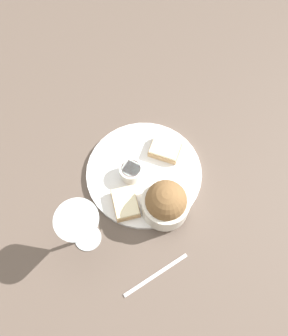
# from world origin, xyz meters

# --- Properties ---
(ground_plane) EXTENTS (4.00, 4.00, 0.00)m
(ground_plane) POSITION_xyz_m (0.00, 0.00, 0.00)
(ground_plane) COLOR brown
(dinner_plate) EXTENTS (0.30, 0.30, 0.01)m
(dinner_plate) POSITION_xyz_m (0.00, 0.00, 0.01)
(dinner_plate) COLOR white
(dinner_plate) RESTS_ON ground_plane
(salad_bowl) EXTENTS (0.11, 0.11, 0.11)m
(salad_bowl) POSITION_xyz_m (0.11, -0.02, 0.06)
(salad_bowl) COLOR silver
(salad_bowl) RESTS_ON dinner_plate
(sauce_ramekin) EXTENTS (0.06, 0.06, 0.04)m
(sauce_ramekin) POSITION_xyz_m (-0.01, -0.03, 0.04)
(sauce_ramekin) COLOR white
(sauce_ramekin) RESTS_ON dinner_plate
(cheese_toast_near) EXTENTS (0.10, 0.09, 0.03)m
(cheese_toast_near) POSITION_xyz_m (-0.01, 0.08, 0.03)
(cheese_toast_near) COLOR tan
(cheese_toast_near) RESTS_ON dinner_plate
(cheese_toast_far) EXTENTS (0.10, 0.09, 0.03)m
(cheese_toast_far) POSITION_xyz_m (0.04, -0.09, 0.03)
(cheese_toast_far) COLOR tan
(cheese_toast_far) RESTS_ON dinner_plate
(wine_glass) EXTENTS (0.09, 0.09, 0.15)m
(wine_glass) POSITION_xyz_m (0.05, -0.21, 0.11)
(wine_glass) COLOR silver
(wine_glass) RESTS_ON ground_plane
(fork) EXTENTS (0.03, 0.17, 0.01)m
(fork) POSITION_xyz_m (0.21, -0.14, 0.00)
(fork) COLOR silver
(fork) RESTS_ON ground_plane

